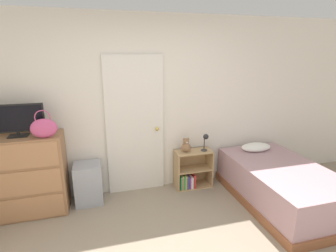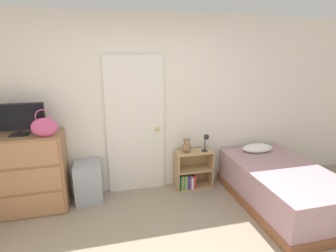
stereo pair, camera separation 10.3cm
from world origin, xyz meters
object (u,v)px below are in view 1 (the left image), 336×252
Objects in this scene: bookshelf at (191,172)px; desk_lamp at (205,139)px; teddy_bear at (186,146)px; handbag at (44,128)px; storage_bin at (89,183)px; tv at (16,120)px; dresser at (30,175)px; bed at (281,184)px.

desk_lamp reaches higher than bookshelf.
bookshelf is 2.67× the size of teddy_bear.
handbag reaches higher than storage_bin.
teddy_bear is (2.19, 0.08, -0.57)m from tv.
dresser is 0.71m from handbag.
dresser is at bearing -177.60° from bookshelf.
desk_lamp is at bearing -0.09° from storage_bin.
handbag is 3.17m from bed.
desk_lamp reaches higher than bed.
bed is (1.13, -0.75, -0.41)m from teddy_bear.
storage_bin is at bearing 23.87° from handbag.
handbag is at bearing -173.25° from bookshelf.
handbag reaches higher than desk_lamp.
handbag is at bearing -173.06° from teddy_bear.
teddy_bear is (2.13, 0.09, 0.16)m from dresser.
bed reaches higher than bookshelf.
teddy_bear is at bearing -177.69° from bookshelf.
desk_lamp is 1.21m from bed.
handbag is at bearing -24.59° from tv.
bed is (1.05, -0.76, 0.04)m from bookshelf.
bed is (3.00, -0.52, -0.90)m from handbag.
storage_bin is at bearing 164.38° from bed.
tv is 2.53m from desk_lamp.
handbag is 1.95m from teddy_bear.
bed is at bearing -9.92° from handbag.
teddy_bear is 0.82× the size of desk_lamp.
teddy_bear is (-0.08, -0.00, 0.44)m from bookshelf.
storage_bin is 1.52m from bookshelf.
storage_bin is (0.43, 0.19, -0.89)m from handbag.
bookshelf is 0.45m from teddy_bear.
bookshelf is (2.22, 0.09, -0.29)m from dresser.
desk_lamp is (2.16, 0.19, -0.39)m from handbag.
desk_lamp is at bearing -7.33° from teddy_bear.
teddy_bear is (1.43, 0.04, 0.40)m from storage_bin.
handbag is 0.60× the size of storage_bin.
tv is at bearing -176.51° from storage_bin.
desk_lamp is (2.48, 0.04, -0.48)m from tv.
tv reaches higher than bed.
teddy_bear is 1.42m from bed.
bed is at bearing -35.83° from bookshelf.
handbag reaches higher than dresser.
desk_lamp is 0.15× the size of bed.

